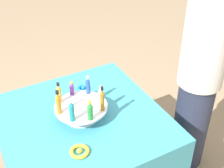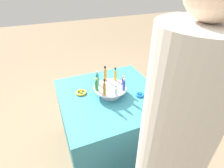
# 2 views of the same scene
# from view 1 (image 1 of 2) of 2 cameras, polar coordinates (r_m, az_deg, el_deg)

# --- Properties ---
(party_table) EXTENTS (0.89, 0.89, 0.73)m
(party_table) POSITION_cam_1_polar(r_m,az_deg,el_deg) (2.02, -4.98, -13.93)
(party_table) COLOR teal
(party_table) RESTS_ON ground_plane
(display_stand) EXTENTS (0.29, 0.29, 0.08)m
(display_stand) POSITION_cam_1_polar(r_m,az_deg,el_deg) (1.73, -5.66, -4.76)
(display_stand) COLOR silver
(display_stand) RESTS_ON party_table
(bottle_gold) EXTENTS (0.03, 0.03, 0.13)m
(bottle_gold) POSITION_cam_1_polar(r_m,az_deg,el_deg) (1.71, -9.67, -1.74)
(bottle_gold) COLOR gold
(bottle_gold) RESTS_ON display_stand
(bottle_orange) EXTENTS (0.03, 0.03, 0.14)m
(bottle_orange) POSITION_cam_1_polar(r_m,az_deg,el_deg) (1.64, -9.75, -3.49)
(bottle_orange) COLOR orange
(bottle_orange) RESTS_ON display_stand
(bottle_teal) EXTENTS (0.03, 0.03, 0.14)m
(bottle_teal) POSITION_cam_1_polar(r_m,az_deg,el_deg) (1.58, -7.38, -4.91)
(bottle_teal) COLOR teal
(bottle_teal) RESTS_ON display_stand
(bottle_green) EXTENTS (0.03, 0.03, 0.12)m
(bottle_green) POSITION_cam_1_polar(r_m,az_deg,el_deg) (1.59, -3.97, -4.90)
(bottle_green) COLOR #288438
(bottle_green) RESTS_ON display_stand
(bottle_amber) EXTENTS (0.02, 0.02, 0.15)m
(bottle_amber) POSITION_cam_1_polar(r_m,az_deg,el_deg) (1.63, -1.81, -2.87)
(bottle_amber) COLOR #AD6B19
(bottle_amber) RESTS_ON display_stand
(bottle_clear) EXTENTS (0.03, 0.03, 0.09)m
(bottle_clear) POSITION_cam_1_polar(r_m,az_deg,el_deg) (1.72, -2.09, -1.70)
(bottle_clear) COLOR silver
(bottle_clear) RESTS_ON display_stand
(bottle_blue) EXTENTS (0.02, 0.02, 0.12)m
(bottle_blue) POSITION_cam_1_polar(r_m,az_deg,el_deg) (1.77, -4.44, -0.29)
(bottle_blue) COLOR #234CAD
(bottle_blue) RESTS_ON display_stand
(bottle_purple) EXTENTS (0.03, 0.03, 0.08)m
(bottle_purple) POSITION_cam_1_polar(r_m,az_deg,el_deg) (1.78, -7.43, -0.87)
(bottle_purple) COLOR #702D93
(bottle_purple) RESTS_ON display_stand
(ribbon_bow_blue) EXTENTS (0.08, 0.08, 0.03)m
(ribbon_bow_blue) POSITION_cam_1_polar(r_m,az_deg,el_deg) (1.96, -5.29, -0.82)
(ribbon_bow_blue) COLOR blue
(ribbon_bow_blue) RESTS_ON party_table
(ribbon_bow_gold) EXTENTS (0.10, 0.10, 0.03)m
(ribbon_bow_gold) POSITION_cam_1_polar(r_m,az_deg,el_deg) (1.56, -5.95, -12.16)
(ribbon_bow_gold) COLOR gold
(ribbon_bow_gold) RESTS_ON party_table
(person_figure) EXTENTS (0.29, 0.29, 1.71)m
(person_figure) POSITION_cam_1_polar(r_m,az_deg,el_deg) (2.04, 16.24, 3.72)
(person_figure) COLOR #282D42
(person_figure) RESTS_ON ground_plane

